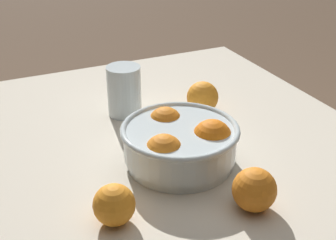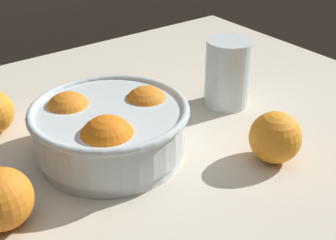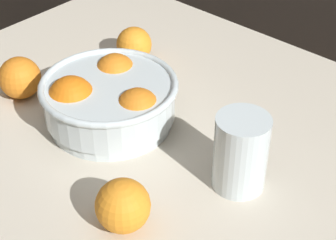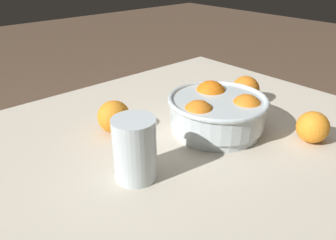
# 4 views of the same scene
# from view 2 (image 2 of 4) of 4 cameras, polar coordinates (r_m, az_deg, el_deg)

# --- Properties ---
(dining_table) EXTENTS (1.04, 0.92, 0.78)m
(dining_table) POSITION_cam_2_polar(r_m,az_deg,el_deg) (0.82, -1.13, -8.19)
(dining_table) COLOR beige
(dining_table) RESTS_ON ground_plane
(fruit_bowl) EXTENTS (0.24, 0.24, 0.10)m
(fruit_bowl) POSITION_cam_2_polar(r_m,az_deg,el_deg) (0.70, -7.11, -1.02)
(fruit_bowl) COLOR silver
(fruit_bowl) RESTS_ON dining_table
(juice_glass) EXTENTS (0.08, 0.08, 0.12)m
(juice_glass) POSITION_cam_2_polar(r_m,az_deg,el_deg) (0.85, 7.27, 5.37)
(juice_glass) COLOR #F4A314
(juice_glass) RESTS_ON dining_table
(orange_loose_near_bowl) EXTENTS (0.08, 0.08, 0.08)m
(orange_loose_near_bowl) POSITION_cam_2_polar(r_m,az_deg,el_deg) (0.61, -19.64, -9.06)
(orange_loose_near_bowl) COLOR orange
(orange_loose_near_bowl) RESTS_ON dining_table
(orange_loose_front) EXTENTS (0.08, 0.08, 0.08)m
(orange_loose_front) POSITION_cam_2_polar(r_m,az_deg,el_deg) (0.71, 12.93, -2.08)
(orange_loose_front) COLOR orange
(orange_loose_front) RESTS_ON dining_table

